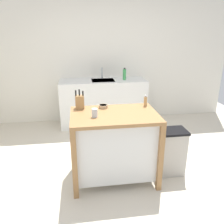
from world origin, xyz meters
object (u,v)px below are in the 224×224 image
drinking_cup (95,113)px  trash_bin (171,152)px  bowl_ceramic_wide (103,106)px  pepper_grinder (145,101)px  kitchen_island (114,143)px  bottle_spray_cleaner (124,74)px  sink_faucet (102,73)px  knife_block (80,102)px

drinking_cup → trash_bin: size_ratio=0.16×
bowl_ceramic_wide → trash_bin: size_ratio=0.19×
pepper_grinder → kitchen_island: bearing=-152.2°
drinking_cup → pepper_grinder: 0.76m
kitchen_island → bottle_spray_cleaner: bearing=75.3°
bowl_ceramic_wide → bottle_spray_cleaner: size_ratio=0.51×
bottle_spray_cleaner → sink_faucet: bearing=157.2°
kitchen_island → pepper_grinder: bearing=27.8°
sink_faucet → trash_bin: bearing=-70.7°
knife_block → bowl_ceramic_wide: bearing=-4.1°
pepper_grinder → trash_bin: bearing=-36.8°
pepper_grinder → bottle_spray_cleaner: 1.60m
pepper_grinder → sink_faucet: bearing=102.4°
sink_faucet → bottle_spray_cleaner: bottle_spray_cleaner is taller
kitchen_island → drinking_cup: bearing=-163.2°
drinking_cup → sink_faucet: 2.11m
kitchen_island → bowl_ceramic_wide: bowl_ceramic_wide is taller
pepper_grinder → bottle_spray_cleaner: bearing=88.9°
kitchen_island → sink_faucet: 2.08m
bowl_ceramic_wide → sink_faucet: size_ratio=0.53×
kitchen_island → sink_faucet: sink_faucet is taller
drinking_cup → sink_faucet: bearing=81.8°
bowl_ceramic_wide → trash_bin: bowl_ceramic_wide is taller
knife_block → sink_faucet: bearing=75.1°
knife_block → bottle_spray_cleaner: (0.89, 1.58, 0.04)m
knife_block → drinking_cup: knife_block is taller
kitchen_island → sink_faucet: size_ratio=4.79×
sink_faucet → bottle_spray_cleaner: (0.42, -0.18, -0.00)m
kitchen_island → bottle_spray_cleaner: bottle_spray_cleaner is taller
knife_block → drinking_cup: size_ratio=2.52×
knife_block → drinking_cup: bearing=-63.4°
knife_block → drinking_cup: (0.16, -0.33, -0.04)m
drinking_cup → bowl_ceramic_wide: bearing=66.9°
kitchen_island → drinking_cup: 0.51m
kitchen_island → knife_block: knife_block is taller
bowl_ceramic_wide → sink_faucet: 1.79m
trash_bin → bottle_spray_cleaner: (-0.28, 1.84, 0.71)m
pepper_grinder → bowl_ceramic_wide: bearing=-179.8°
bowl_ceramic_wide → drinking_cup: bearing=-113.1°
bowl_ceramic_wide → drinking_cup: 0.34m
drinking_cup → sink_faucet: size_ratio=0.45×
knife_block → pepper_grinder: size_ratio=1.68×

